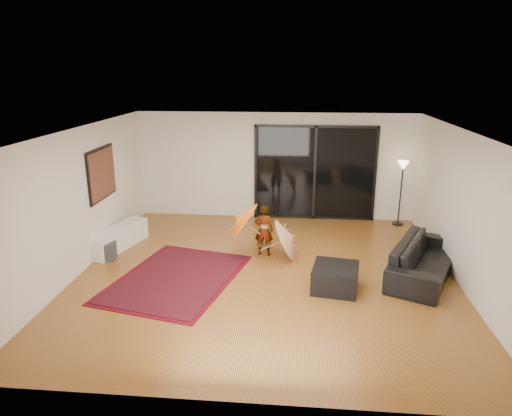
# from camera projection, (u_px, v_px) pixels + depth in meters

# --- Properties ---
(floor) EXTENTS (7.00, 7.00, 0.00)m
(floor) POSITION_uv_depth(u_px,v_px,m) (265.00, 274.00, 8.65)
(floor) COLOR #B06E30
(floor) RESTS_ON ground
(ceiling) EXTENTS (7.00, 7.00, 0.00)m
(ceiling) POSITION_uv_depth(u_px,v_px,m) (266.00, 131.00, 7.86)
(ceiling) COLOR white
(ceiling) RESTS_ON wall_back
(wall_back) EXTENTS (7.00, 0.00, 7.00)m
(wall_back) POSITION_uv_depth(u_px,v_px,m) (275.00, 166.00, 11.58)
(wall_back) COLOR silver
(wall_back) RESTS_ON floor
(wall_front) EXTENTS (7.00, 0.00, 7.00)m
(wall_front) POSITION_uv_depth(u_px,v_px,m) (243.00, 299.00, 4.92)
(wall_front) COLOR silver
(wall_front) RESTS_ON floor
(wall_left) EXTENTS (0.00, 7.00, 7.00)m
(wall_left) POSITION_uv_depth(u_px,v_px,m) (80.00, 201.00, 8.56)
(wall_left) COLOR silver
(wall_left) RESTS_ON floor
(wall_right) EXTENTS (0.00, 7.00, 7.00)m
(wall_right) POSITION_uv_depth(u_px,v_px,m) (465.00, 211.00, 7.95)
(wall_right) COLOR silver
(wall_right) RESTS_ON floor
(sliding_door) EXTENTS (3.06, 0.07, 2.40)m
(sliding_door) POSITION_uv_depth(u_px,v_px,m) (315.00, 173.00, 11.51)
(sliding_door) COLOR black
(sliding_door) RESTS_ON wall_back
(painting) EXTENTS (0.04, 1.28, 1.08)m
(painting) POSITION_uv_depth(u_px,v_px,m) (102.00, 174.00, 9.42)
(painting) COLOR black
(painting) RESTS_ON wall_left
(media_console) EXTENTS (0.82, 1.70, 0.46)m
(media_console) POSITION_uv_depth(u_px,v_px,m) (119.00, 238.00, 9.84)
(media_console) COLOR white
(media_console) RESTS_ON floor
(speaker) EXTENTS (0.34, 0.34, 0.35)m
(speaker) POSITION_uv_depth(u_px,v_px,m) (107.00, 251.00, 9.26)
(speaker) COLOR #424244
(speaker) RESTS_ON floor
(persian_rug) EXTENTS (2.59, 3.18, 0.02)m
(persian_rug) POSITION_uv_depth(u_px,v_px,m) (177.00, 278.00, 8.45)
(persian_rug) COLOR #570714
(persian_rug) RESTS_ON floor
(sofa) EXTENTS (1.79, 2.48, 0.67)m
(sofa) POSITION_uv_depth(u_px,v_px,m) (424.00, 259.00, 8.48)
(sofa) COLOR black
(sofa) RESTS_ON floor
(ottoman) EXTENTS (0.89, 0.89, 0.44)m
(ottoman) POSITION_uv_depth(u_px,v_px,m) (335.00, 278.00, 7.99)
(ottoman) COLOR black
(ottoman) RESTS_ON floor
(floor_lamp) EXTENTS (0.28, 0.28, 1.61)m
(floor_lamp) POSITION_uv_depth(u_px,v_px,m) (402.00, 175.00, 11.03)
(floor_lamp) COLOR black
(floor_lamp) RESTS_ON floor
(child) EXTENTS (0.41, 0.29, 1.08)m
(child) POSITION_uv_depth(u_px,v_px,m) (264.00, 230.00, 9.39)
(child) COLOR #999999
(child) RESTS_ON floor
(parasol_orange) EXTENTS (0.69, 0.94, 0.92)m
(parasol_orange) POSITION_uv_depth(u_px,v_px,m) (237.00, 221.00, 9.33)
(parasol_orange) COLOR orange
(parasol_orange) RESTS_ON child
(parasol_white) EXTENTS (0.57, 0.89, 0.95)m
(parasol_white) POSITION_uv_depth(u_px,v_px,m) (293.00, 235.00, 9.20)
(parasol_white) COLOR silver
(parasol_white) RESTS_ON floor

